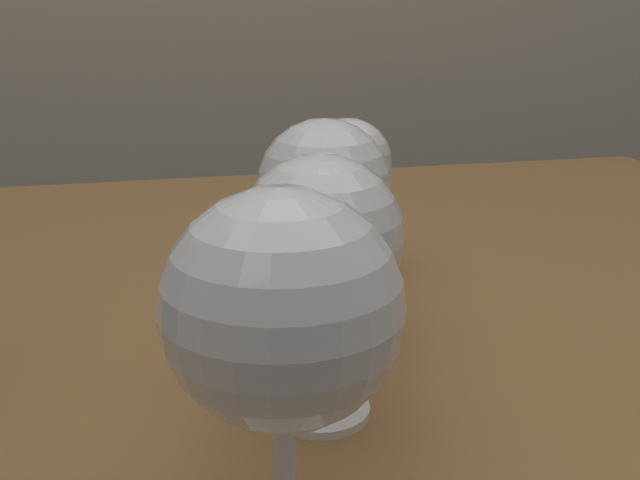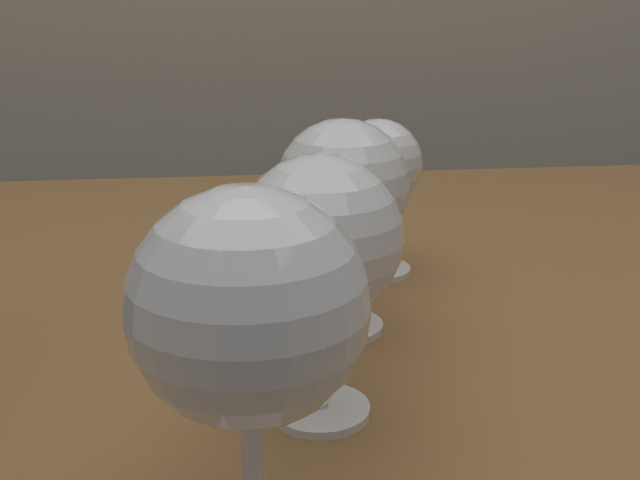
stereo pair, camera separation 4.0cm
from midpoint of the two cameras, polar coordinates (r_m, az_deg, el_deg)
dining_table at (r=0.66m, az=2.32°, el=-12.81°), size 1.13×0.84×0.77m
wine_glass_pinot at (r=0.28m, az=-1.32°, el=-5.68°), size 0.09×0.09×0.16m
wine_glass_rose at (r=0.40m, az=2.86°, el=-0.32°), size 0.09×0.09×0.15m
wine_glass_empty at (r=0.51m, az=4.16°, el=3.68°), size 0.09×0.09×0.15m
wine_glass_chardonnay at (r=0.63m, az=6.13°, el=5.36°), size 0.07×0.07×0.13m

